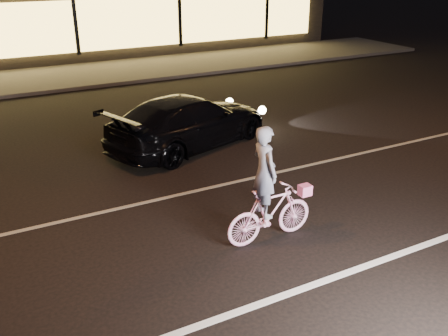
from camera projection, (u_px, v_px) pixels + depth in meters
ground at (289, 227)px, 8.44m from camera, size 90.00×90.00×0.00m
lane_stripe_near at (349, 272)px, 7.23m from camera, size 60.00×0.12×0.01m
lane_stripe_far at (232, 183)px, 10.06m from camera, size 60.00×0.10×0.01m
sidewalk at (92, 74)px, 18.95m from camera, size 30.00×4.00×0.12m
storefront at (54, 4)px, 22.96m from camera, size 25.40×8.42×4.20m
cyclist at (269, 201)px, 7.79m from camera, size 1.54×0.53×1.94m
sedan at (189, 121)px, 11.77m from camera, size 4.59×3.02×1.24m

